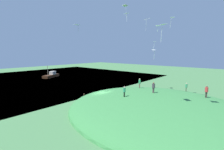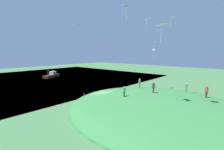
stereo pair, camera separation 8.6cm
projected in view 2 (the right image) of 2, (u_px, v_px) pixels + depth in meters
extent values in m
plane|color=#467A45|center=(101.00, 101.00, 29.54)|extent=(160.00, 160.00, 0.00)
cube|color=#3D618D|center=(27.00, 81.00, 50.61)|extent=(56.73, 80.00, 0.40)
ellipsoid|color=#3A8141|center=(158.00, 111.00, 24.49)|extent=(29.03, 24.86, 4.60)
cube|color=#371F10|center=(51.00, 76.00, 57.29)|extent=(4.94, 7.09, 0.90)
cube|color=#AFA9A0|center=(53.00, 73.00, 58.13)|extent=(2.26, 2.50, 1.11)
cylinder|color=gray|center=(48.00, 70.00, 55.36)|extent=(0.14, 0.14, 3.39)
cube|color=brown|center=(153.00, 90.00, 26.17)|extent=(0.27, 0.30, 0.85)
cylinder|color=#453943|center=(153.00, 86.00, 26.06)|extent=(0.66, 0.66, 0.67)
sphere|color=brown|center=(154.00, 83.00, 26.00)|extent=(0.25, 0.25, 0.25)
cube|color=#302E26|center=(186.00, 89.00, 29.72)|extent=(0.18, 0.23, 0.75)
cylinder|color=#399562|center=(186.00, 86.00, 29.63)|extent=(0.48, 0.48, 0.60)
sphere|color=beige|center=(187.00, 84.00, 29.57)|extent=(0.23, 0.23, 0.23)
cube|color=#38332C|center=(206.00, 95.00, 24.83)|extent=(0.28, 0.22, 0.89)
cylinder|color=red|center=(207.00, 90.00, 24.72)|extent=(0.59, 0.59, 0.70)
sphere|color=brown|center=(207.00, 87.00, 24.65)|extent=(0.27, 0.27, 0.27)
cube|color=brown|center=(140.00, 86.00, 31.37)|extent=(0.17, 0.25, 0.89)
cylinder|color=#2F9458|center=(140.00, 82.00, 31.25)|extent=(0.49, 0.49, 0.70)
sphere|color=tan|center=(140.00, 79.00, 31.19)|extent=(0.27, 0.27, 0.27)
cube|color=black|center=(124.00, 94.00, 24.44)|extent=(0.12, 0.21, 0.76)
cylinder|color=#2B8B61|center=(124.00, 90.00, 24.35)|extent=(0.39, 0.39, 0.60)
sphere|color=beige|center=(124.00, 87.00, 24.29)|extent=(0.23, 0.23, 0.23)
cube|color=silver|center=(163.00, 24.00, 18.33)|extent=(1.21, 1.15, 0.12)
cylinder|color=silver|center=(161.00, 35.00, 18.59)|extent=(0.10, 0.04, 1.75)
cube|color=silver|center=(172.00, 17.00, 28.90)|extent=(0.87, 0.80, 0.04)
cylinder|color=silver|center=(171.00, 23.00, 28.92)|extent=(0.26, 0.06, 1.63)
cube|color=white|center=(154.00, 50.00, 34.30)|extent=(1.00, 1.11, 0.15)
cylinder|color=white|center=(154.00, 55.00, 34.48)|extent=(0.20, 0.11, 1.81)
cube|color=white|center=(126.00, 13.00, 27.12)|extent=(0.87, 0.70, 0.12)
cylinder|color=white|center=(127.00, 18.00, 27.03)|extent=(0.05, 0.08, 1.28)
cube|color=white|center=(125.00, 6.00, 30.91)|extent=(1.11, 0.87, 0.22)
cylinder|color=white|center=(126.00, 12.00, 30.92)|extent=(0.15, 0.22, 1.95)
cube|color=silver|center=(155.00, 42.00, 35.31)|extent=(0.90, 1.06, 0.09)
cylinder|color=silver|center=(154.00, 47.00, 35.67)|extent=(0.24, 0.28, 1.98)
cube|color=white|center=(147.00, 19.00, 31.67)|extent=(1.29, 0.99, 0.24)
cylinder|color=white|center=(146.00, 25.00, 31.67)|extent=(0.16, 0.23, 1.93)
cube|color=white|center=(77.00, 25.00, 29.39)|extent=(0.97, 1.24, 0.10)
cylinder|color=white|center=(78.00, 29.00, 29.69)|extent=(0.05, 0.07, 1.06)
cube|color=silver|center=(158.00, 26.00, 30.51)|extent=(0.78, 0.65, 0.10)
cylinder|color=silver|center=(157.00, 29.00, 30.68)|extent=(0.17, 0.09, 0.92)
cylinder|color=brown|center=(84.00, 96.00, 31.39)|extent=(0.14, 0.14, 0.92)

